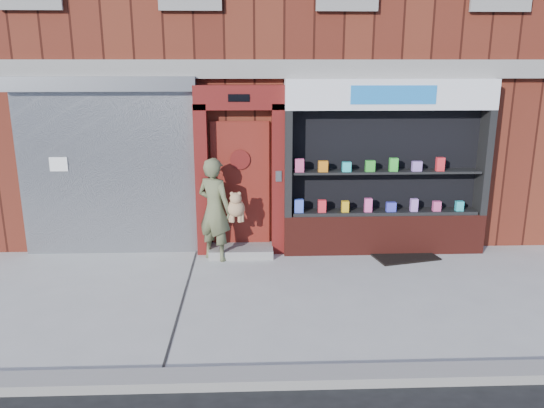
{
  "coord_description": "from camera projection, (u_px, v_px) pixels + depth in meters",
  "views": [
    {
      "loc": [
        -0.55,
        -7.03,
        3.25
      ],
      "look_at": [
        -0.24,
        1.0,
        1.11
      ],
      "focal_mm": 35.0,
      "sensor_mm": 36.0,
      "label": 1
    }
  ],
  "objects": [
    {
      "name": "red_door_bay",
      "position": [
        240.0,
        171.0,
        9.03
      ],
      "size": [
        1.52,
        0.58,
        2.9
      ],
      "color": "#5D110F",
      "rests_on": "ground"
    },
    {
      "name": "curb",
      "position": [
        306.0,
        377.0,
        5.55
      ],
      "size": [
        60.0,
        0.3,
        0.12
      ],
      "primitive_type": "cube",
      "color": "gray",
      "rests_on": "ground"
    },
    {
      "name": "woman",
      "position": [
        216.0,
        209.0,
        8.86
      ],
      "size": [
        0.89,
        0.71,
        1.75
      ],
      "color": "#565C3C",
      "rests_on": "ground"
    },
    {
      "name": "pharmacy_bay",
      "position": [
        385.0,
        176.0,
        9.1
      ],
      "size": [
        3.5,
        0.41,
        3.0
      ],
      "color": "#521A13",
      "rests_on": "ground"
    },
    {
      "name": "doormat",
      "position": [
        403.0,
        255.0,
        9.21
      ],
      "size": [
        1.21,
        0.97,
        0.03
      ],
      "primitive_type": "cube",
      "rotation": [
        0.0,
        0.0,
        0.23
      ],
      "color": "black",
      "rests_on": "ground"
    },
    {
      "name": "shutter_bay",
      "position": [
        107.0,
        156.0,
        8.95
      ],
      "size": [
        3.1,
        0.3,
        3.04
      ],
      "color": "gray",
      "rests_on": "ground"
    },
    {
      "name": "building",
      "position": [
        274.0,
        30.0,
        12.4
      ],
      "size": [
        12.0,
        8.16,
        8.0
      ],
      "color": "#501B12",
      "rests_on": "ground"
    },
    {
      "name": "ground",
      "position": [
        291.0,
        296.0,
        7.64
      ],
      "size": [
        80.0,
        80.0,
        0.0
      ],
      "primitive_type": "plane",
      "color": "#9E9E99",
      "rests_on": "ground"
    }
  ]
}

